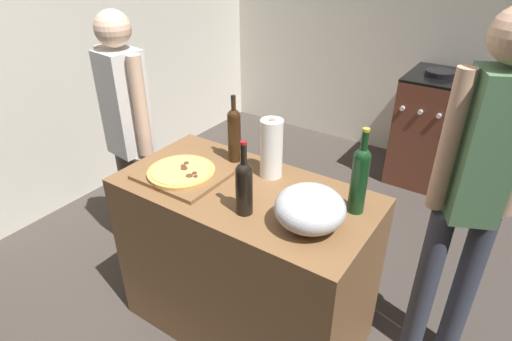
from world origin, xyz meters
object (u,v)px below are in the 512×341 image
at_px(stove, 433,129).
at_px(person_in_red, 474,189).
at_px(mixing_bowl, 310,208).
at_px(wine_bottle_clear, 245,185).
at_px(person_in_stripes, 129,133).
at_px(pizza, 181,172).
at_px(wine_bottle_dark, 360,177).
at_px(wine_bottle_green, 234,133).
at_px(paper_towel_roll, 271,149).

distance_m(stove, person_in_red, 1.94).
bearing_deg(person_in_red, mixing_bowl, -135.70).
relative_size(wine_bottle_clear, person_in_stripes, 0.21).
bearing_deg(stove, pizza, -106.80).
relative_size(mixing_bowl, stove, 0.30).
xyz_separation_m(wine_bottle_dark, person_in_stripes, (-1.39, -0.02, -0.15)).
xyz_separation_m(wine_bottle_clear, wine_bottle_green, (-0.32, 0.35, 0.02)).
height_order(person_in_stripes, person_in_red, person_in_red).
bearing_deg(person_in_stripes, wine_bottle_clear, -14.28).
bearing_deg(mixing_bowl, person_in_stripes, 171.40).
xyz_separation_m(pizza, wine_bottle_green, (0.11, 0.29, 0.12)).
bearing_deg(person_in_stripes, person_in_red, 9.69).
height_order(wine_bottle_clear, stove, wine_bottle_clear).
relative_size(wine_bottle_green, stove, 0.36).
distance_m(pizza, wine_bottle_dark, 0.84).
distance_m(wine_bottle_dark, stove, 2.17).
relative_size(wine_bottle_dark, wine_bottle_green, 1.09).
bearing_deg(wine_bottle_green, paper_towel_roll, -6.61).
bearing_deg(pizza, stove, 73.20).
xyz_separation_m(paper_towel_roll, wine_bottle_clear, (0.08, -0.33, -0.01)).
bearing_deg(wine_bottle_green, wine_bottle_clear, -48.28).
bearing_deg(stove, wine_bottle_clear, -96.47).
xyz_separation_m(mixing_bowl, wine_bottle_dark, (0.11, 0.21, 0.08)).
bearing_deg(paper_towel_roll, person_in_stripes, -175.61).
relative_size(wine_bottle_dark, wine_bottle_clear, 1.15).
xyz_separation_m(paper_towel_roll, wine_bottle_dark, (0.46, -0.05, 0.02)).
height_order(wine_bottle_clear, wine_bottle_green, wine_bottle_green).
height_order(stove, person_in_stripes, person_in_stripes).
bearing_deg(paper_towel_roll, mixing_bowl, -37.25).
xyz_separation_m(wine_bottle_clear, person_in_stripes, (-1.00, 0.26, -0.12)).
height_order(pizza, stove, stove).
relative_size(pizza, mixing_bowl, 1.14).
distance_m(mixing_bowl, person_in_stripes, 1.29).
relative_size(mixing_bowl, wine_bottle_green, 0.82).
bearing_deg(paper_towel_roll, stove, 80.36).
distance_m(mixing_bowl, person_in_red, 0.71).
distance_m(wine_bottle_dark, person_in_red, 0.49).
bearing_deg(person_in_red, wine_bottle_clear, -144.27).
distance_m(pizza, paper_towel_roll, 0.45).
distance_m(wine_bottle_dark, wine_bottle_clear, 0.47).
distance_m(pizza, wine_bottle_clear, 0.44).
height_order(pizza, paper_towel_roll, paper_towel_roll).
bearing_deg(pizza, mixing_bowl, -0.51).
height_order(wine_bottle_green, stove, wine_bottle_green).
height_order(pizza, wine_bottle_dark, wine_bottle_dark).
bearing_deg(mixing_bowl, stove, 90.03).
xyz_separation_m(paper_towel_roll, stove, (0.35, 2.03, -0.57)).
distance_m(stove, person_in_stripes, 2.50).
relative_size(paper_towel_roll, stove, 0.30).
xyz_separation_m(stove, person_in_red, (0.51, -1.80, 0.52)).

